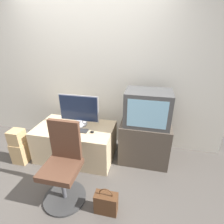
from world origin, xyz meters
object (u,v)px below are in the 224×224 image
object	(u,v)px
mouse	(92,132)
office_chair	(63,169)
keyboard	(77,130)
crt_tv	(148,108)
handbag	(106,203)
main_monitor	(79,111)
cardboard_box_lower	(21,152)

from	to	relation	value
mouse	office_chair	distance (m)	0.68
keyboard	mouse	bearing A→B (deg)	-3.80
keyboard	crt_tv	size ratio (longest dim) A/B	0.50
mouse	handbag	xyz separation A→B (m)	(0.39, -0.75, -0.42)
keyboard	crt_tv	distance (m)	1.07
main_monitor	crt_tv	world-z (taller)	crt_tv
handbag	mouse	bearing A→B (deg)	117.62
keyboard	cardboard_box_lower	world-z (taller)	keyboard
office_chair	keyboard	bearing A→B (deg)	97.89
keyboard	office_chair	distance (m)	0.68
keyboard	cardboard_box_lower	bearing A→B (deg)	-165.38
crt_tv	keyboard	bearing A→B (deg)	-166.62
main_monitor	handbag	bearing A→B (deg)	-55.27
mouse	cardboard_box_lower	world-z (taller)	mouse
keyboard	crt_tv	bearing A→B (deg)	13.38
keyboard	crt_tv	world-z (taller)	crt_tv
mouse	main_monitor	bearing A→B (deg)	142.80
main_monitor	cardboard_box_lower	world-z (taller)	main_monitor
main_monitor	office_chair	size ratio (longest dim) A/B	0.63
main_monitor	office_chair	bearing A→B (deg)	-81.47
keyboard	handbag	bearing A→B (deg)	-50.75
mouse	crt_tv	size ratio (longest dim) A/B	0.09
crt_tv	office_chair	bearing A→B (deg)	-134.91
mouse	crt_tv	bearing A→B (deg)	18.41
crt_tv	main_monitor	bearing A→B (deg)	-177.50
main_monitor	keyboard	distance (m)	0.30
mouse	crt_tv	world-z (taller)	crt_tv
mouse	crt_tv	xyz separation A→B (m)	(0.75, 0.25, 0.34)
mouse	keyboard	bearing A→B (deg)	176.20
main_monitor	mouse	xyz separation A→B (m)	(0.27, -0.21, -0.22)
main_monitor	office_chair	xyz separation A→B (m)	(0.13, -0.85, -0.36)
crt_tv	office_chair	xyz separation A→B (m)	(-0.89, -0.90, -0.48)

